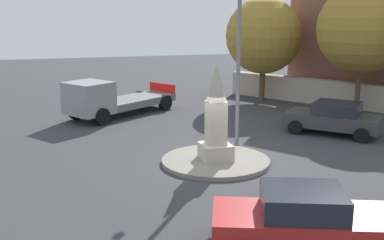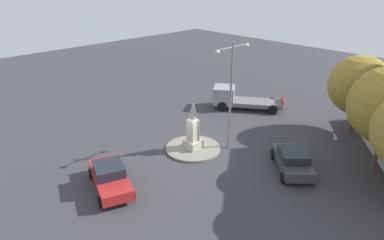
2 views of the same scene
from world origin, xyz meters
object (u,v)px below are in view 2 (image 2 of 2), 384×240
(truck_grey_near_island, at_px, (237,98))
(car_dark_grey_approaching, at_px, (292,160))
(monument, at_px, (193,128))
(streetlamp, at_px, (231,86))
(car_red_waiting, at_px, (110,177))
(tree_mid_cluster, at_px, (359,85))

(truck_grey_near_island, bearing_deg, car_dark_grey_approaching, 57.34)
(monument, distance_m, car_dark_grey_approaching, 7.01)
(streetlamp, height_order, car_dark_grey_approaching, streetlamp)
(streetlamp, height_order, truck_grey_near_island, streetlamp)
(car_red_waiting, xyz_separation_m, truck_grey_near_island, (-15.47, -2.97, 0.19))
(tree_mid_cluster, bearing_deg, car_dark_grey_approaching, -1.31)
(monument, xyz_separation_m, car_dark_grey_approaching, (-2.63, 6.43, -0.92))
(monument, bearing_deg, tree_mid_cluster, 149.32)
(monument, bearing_deg, streetlamp, 142.14)
(streetlamp, xyz_separation_m, car_dark_grey_approaching, (-0.59, 4.85, -3.92))
(car_dark_grey_approaching, bearing_deg, streetlamp, -83.04)
(car_dark_grey_approaching, bearing_deg, truck_grey_near_island, -122.66)
(car_red_waiting, distance_m, tree_mid_cluster, 19.41)
(streetlamp, distance_m, car_dark_grey_approaching, 6.26)
(monument, distance_m, tree_mid_cluster, 13.17)
(car_red_waiting, xyz_separation_m, tree_mid_cluster, (-17.97, 6.64, 3.13))
(monument, relative_size, truck_grey_near_island, 0.56)
(truck_grey_near_island, bearing_deg, monument, 18.99)
(truck_grey_near_island, bearing_deg, tree_mid_cluster, 104.61)
(streetlamp, bearing_deg, monument, -37.86)
(tree_mid_cluster, bearing_deg, truck_grey_near_island, -75.39)
(car_dark_grey_approaching, bearing_deg, car_red_waiting, -34.32)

